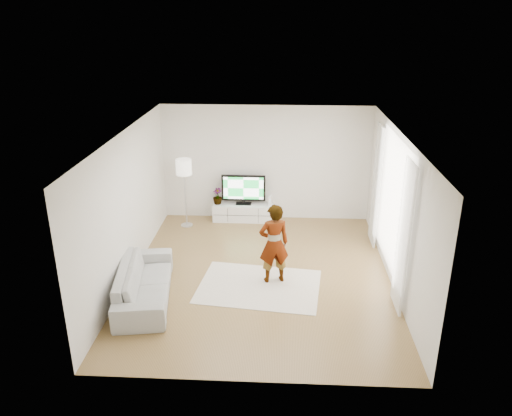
# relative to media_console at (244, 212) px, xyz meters

# --- Properties ---
(floor) EXTENTS (6.00, 6.00, 0.00)m
(floor) POSITION_rel_media_console_xyz_m (0.54, -2.76, -0.21)
(floor) COLOR olive
(floor) RESTS_ON ground
(ceiling) EXTENTS (6.00, 6.00, 0.00)m
(ceiling) POSITION_rel_media_console_xyz_m (0.54, -2.76, 2.59)
(ceiling) COLOR white
(ceiling) RESTS_ON wall_back
(wall_left) EXTENTS (0.02, 6.00, 2.80)m
(wall_left) POSITION_rel_media_console_xyz_m (-1.96, -2.76, 1.19)
(wall_left) COLOR silver
(wall_left) RESTS_ON floor
(wall_right) EXTENTS (0.02, 6.00, 2.80)m
(wall_right) POSITION_rel_media_console_xyz_m (3.04, -2.76, 1.19)
(wall_right) COLOR silver
(wall_right) RESTS_ON floor
(wall_back) EXTENTS (5.00, 0.02, 2.80)m
(wall_back) POSITION_rel_media_console_xyz_m (0.54, 0.24, 1.19)
(wall_back) COLOR silver
(wall_back) RESTS_ON floor
(wall_front) EXTENTS (5.00, 0.02, 2.80)m
(wall_front) POSITION_rel_media_console_xyz_m (0.54, -5.76, 1.19)
(wall_front) COLOR silver
(wall_front) RESTS_ON floor
(window) EXTENTS (0.01, 2.60, 2.50)m
(window) POSITION_rel_media_console_xyz_m (3.02, -2.46, 1.24)
(window) COLOR white
(window) RESTS_ON wall_right
(curtain_near) EXTENTS (0.04, 0.70, 2.60)m
(curtain_near) POSITION_rel_media_console_xyz_m (2.94, -3.76, 1.14)
(curtain_near) COLOR white
(curtain_near) RESTS_ON floor
(curtain_far) EXTENTS (0.04, 0.70, 2.60)m
(curtain_far) POSITION_rel_media_console_xyz_m (2.94, -1.16, 1.14)
(curtain_far) COLOR white
(curtain_far) RESTS_ON floor
(media_console) EXTENTS (1.49, 0.42, 0.42)m
(media_console) POSITION_rel_media_console_xyz_m (0.00, 0.00, 0.00)
(media_console) COLOR white
(media_console) RESTS_ON floor
(television) EXTENTS (1.06, 0.21, 0.74)m
(television) POSITION_rel_media_console_xyz_m (0.00, 0.03, 0.61)
(television) COLOR black
(television) RESTS_ON media_console
(game_console) EXTENTS (0.09, 0.17, 0.22)m
(game_console) POSITION_rel_media_console_xyz_m (0.65, -0.00, 0.32)
(game_console) COLOR white
(game_console) RESTS_ON media_console
(potted_plant) EXTENTS (0.29, 0.29, 0.40)m
(potted_plant) POSITION_rel_media_console_xyz_m (-0.63, 0.00, 0.41)
(potted_plant) COLOR #3F7238
(potted_plant) RESTS_ON media_console
(rug) EXTENTS (2.41, 1.86, 0.01)m
(rug) POSITION_rel_media_console_xyz_m (0.53, -3.17, -0.20)
(rug) COLOR beige
(rug) RESTS_ON floor
(player) EXTENTS (0.64, 0.51, 1.56)m
(player) POSITION_rel_media_console_xyz_m (0.80, -2.95, 0.58)
(player) COLOR #334772
(player) RESTS_ON rug
(sofa) EXTENTS (1.20, 2.32, 0.65)m
(sofa) POSITION_rel_media_console_xyz_m (-1.49, -3.69, 0.11)
(sofa) COLOR #ABAAA6
(sofa) RESTS_ON floor
(floor_lamp) EXTENTS (0.37, 0.37, 1.65)m
(floor_lamp) POSITION_rel_media_console_xyz_m (-1.34, -0.40, 1.18)
(floor_lamp) COLOR silver
(floor_lamp) RESTS_ON floor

